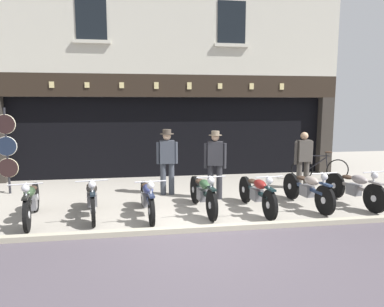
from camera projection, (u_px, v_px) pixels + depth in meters
ground at (211, 257)px, 5.65m from camera, size 23.07×22.00×0.18m
shop_facade at (167, 120)px, 13.19m from camera, size 11.37×4.42×6.72m
motorcycle_far_left at (31, 201)px, 7.23m from camera, size 0.62×2.00×0.92m
motorcycle_left at (92, 197)px, 7.52m from camera, size 0.62×1.93×0.91m
motorcycle_center_left at (147, 197)px, 7.56m from camera, size 0.62×1.99×0.90m
motorcycle_center at (203, 193)px, 7.86m from camera, size 0.62×2.03×0.92m
motorcycle_center_right at (257, 192)px, 7.92m from camera, size 0.62×2.01×0.91m
motorcycle_right at (307, 189)px, 8.23m from camera, size 0.62×2.01×0.92m
motorcycle_far_right at (354, 187)px, 8.36m from camera, size 0.62×1.95×0.92m
salesman_left at (167, 158)px, 9.28m from camera, size 0.56×0.36×1.73m
shopkeeper_center at (215, 162)px, 8.85m from camera, size 0.55×0.33×1.72m
salesman_right at (303, 158)px, 9.92m from camera, size 0.56×0.26×1.61m
tyre_sign_pole at (7, 147)px, 9.33m from camera, size 0.53×0.06×2.29m
advert_board_near at (232, 125)px, 11.96m from camera, size 0.82×0.03×1.10m
leaning_bicycle at (320, 168)px, 11.18m from camera, size 1.72×0.63×0.93m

